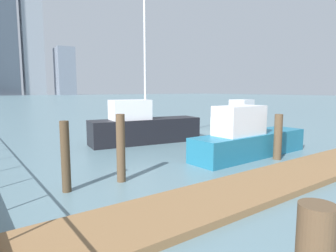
{
  "coord_description": "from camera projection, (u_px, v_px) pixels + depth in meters",
  "views": [
    {
      "loc": [
        -3.3,
        2.64,
        2.81
      ],
      "look_at": [
        1.52,
        9.26,
        1.79
      ],
      "focal_mm": 30.92,
      "sensor_mm": 36.0,
      "label": 1
    }
  ],
  "objects": [
    {
      "name": "dock_piling_1",
      "position": [
        278.0,
        137.0,
        11.67
      ],
      "size": [
        0.32,
        0.32,
        1.84
      ],
      "primitive_type": "cylinder",
      "color": "brown",
      "rests_on": "ground_plane"
    },
    {
      "name": "dock_piling_4",
      "position": [
        121.0,
        148.0,
        8.81
      ],
      "size": [
        0.27,
        0.27,
        2.09
      ],
      "primitive_type": "cylinder",
      "color": "brown",
      "rests_on": "ground_plane"
    },
    {
      "name": "floating_dock",
      "position": [
        258.0,
        186.0,
        8.23
      ],
      "size": [
        13.92,
        2.0,
        0.18
      ],
      "primitive_type": "cube",
      "color": "olive",
      "rests_on": "ground_plane"
    },
    {
      "name": "moored_boat_2",
      "position": [
        238.0,
        119.0,
        20.82
      ],
      "size": [
        4.16,
        2.03,
        2.11
      ],
      "color": "beige",
      "rests_on": "ground_plane"
    },
    {
      "name": "dock_piling_2",
      "position": [
        65.0,
        157.0,
        7.91
      ],
      "size": [
        0.25,
        0.25,
        1.98
      ],
      "primitive_type": "cylinder",
      "color": "#473826",
      "rests_on": "ground_plane"
    },
    {
      "name": "skyline_tower_2",
      "position": [
        4.0,
        37.0,
        149.15
      ],
      "size": [
        13.45,
        10.94,
        60.07
      ],
      "primitive_type": "cube",
      "rotation": [
        0.0,
        0.0,
        -0.08
      ],
      "color": "gray",
      "rests_on": "ground_plane"
    },
    {
      "name": "moored_boat_1",
      "position": [
        248.0,
        139.0,
        12.19
      ],
      "size": [
        6.11,
        1.59,
        2.17
      ],
      "color": "#1E6B8C",
      "rests_on": "ground_plane"
    },
    {
      "name": "skyline_tower_4",
      "position": [
        65.0,
        71.0,
        162.45
      ],
      "size": [
        10.22,
        14.53,
        26.16
      ],
      "primitive_type": "cube",
      "rotation": [
        0.0,
        0.0,
        -0.08
      ],
      "color": "slate",
      "rests_on": "ground_plane"
    },
    {
      "name": "moored_boat_3",
      "position": [
        143.0,
        127.0,
        15.3
      ],
      "size": [
        6.05,
        2.37,
        8.66
      ],
      "color": "black",
      "rests_on": "ground_plane"
    },
    {
      "name": "ground_plane",
      "position": [
        34.0,
        140.0,
        16.2
      ],
      "size": [
        300.0,
        300.0,
        0.0
      ],
      "primitive_type": "plane",
      "color": "slate"
    },
    {
      "name": "skyline_tower_3",
      "position": [
        32.0,
        32.0,
        153.9
      ],
      "size": [
        10.35,
        7.72,
        67.18
      ],
      "primitive_type": "cube",
      "rotation": [
        0.0,
        0.0,
        -0.01
      ],
      "color": "#8C939E",
      "rests_on": "ground_plane"
    }
  ]
}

